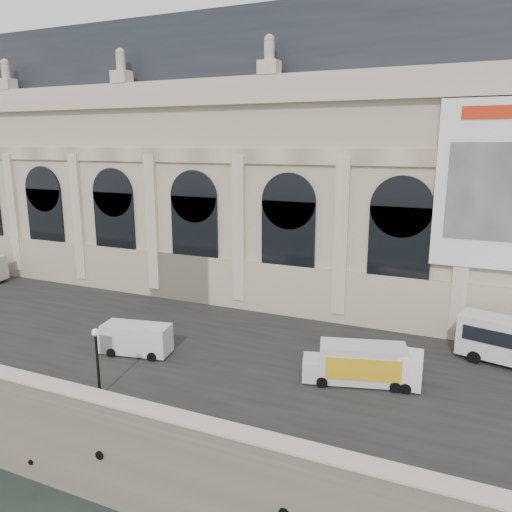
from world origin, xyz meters
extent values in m
plane|color=black|center=(0.00, 0.00, 0.00)|extent=(260.00, 260.00, 0.00)
cube|color=gray|center=(0.00, 35.00, 3.00)|extent=(160.00, 70.00, 6.00)
cube|color=#2D2D2D|center=(0.00, 14.00, 6.03)|extent=(160.00, 24.00, 0.06)
cube|color=gray|center=(0.00, 0.60, 6.55)|extent=(160.00, 1.20, 1.10)
cube|color=beige|center=(0.00, 0.60, 7.15)|extent=(160.00, 1.40, 0.12)
cube|color=beige|center=(-6.00, 31.00, 17.00)|extent=(68.00, 18.00, 22.00)
cube|color=beige|center=(-6.00, 21.85, 8.50)|extent=(68.60, 0.40, 5.00)
cube|color=beige|center=(-6.00, 21.70, 26.80)|extent=(69.00, 0.80, 2.40)
cube|color=beige|center=(-6.00, 21.85, 21.00)|extent=(68.00, 0.30, 1.40)
cube|color=#23272F|center=(-6.00, 31.00, 31.00)|extent=(64.00, 15.00, 6.00)
cube|color=#23272F|center=(-6.00, 31.00, 34.50)|extent=(56.00, 10.00, 1.20)
cube|color=beige|center=(-29.00, 21.75, 14.00)|extent=(1.20, 0.50, 14.00)
cube|color=black|center=(-24.00, 21.82, 12.50)|extent=(5.20, 0.25, 9.00)
cylinder|color=black|center=(-24.00, 21.82, 17.00)|extent=(5.20, 0.25, 5.20)
cube|color=beige|center=(-19.00, 21.75, 14.00)|extent=(1.20, 0.50, 14.00)
cube|color=black|center=(-14.00, 21.82, 12.50)|extent=(5.20, 0.25, 9.00)
cylinder|color=black|center=(-14.00, 21.82, 17.00)|extent=(5.20, 0.25, 5.20)
cube|color=beige|center=(-9.00, 21.75, 14.00)|extent=(1.20, 0.50, 14.00)
cube|color=black|center=(-4.00, 21.82, 12.50)|extent=(5.20, 0.25, 9.00)
cylinder|color=black|center=(-4.00, 21.82, 17.00)|extent=(5.20, 0.25, 5.20)
cube|color=beige|center=(1.00, 21.75, 14.00)|extent=(1.20, 0.50, 14.00)
cube|color=black|center=(6.00, 21.82, 12.50)|extent=(5.20, 0.25, 9.00)
cylinder|color=black|center=(6.00, 21.82, 17.00)|extent=(5.20, 0.25, 5.20)
cube|color=beige|center=(11.00, 21.75, 14.00)|extent=(1.20, 0.50, 14.00)
cube|color=black|center=(16.00, 21.82, 12.50)|extent=(5.20, 0.25, 9.00)
cylinder|color=black|center=(16.00, 21.82, 17.00)|extent=(5.20, 0.25, 5.20)
cube|color=beige|center=(21.00, 21.75, 14.00)|extent=(1.20, 0.50, 14.00)
cube|color=white|center=(23.00, 21.55, 19.00)|extent=(9.00, 0.35, 13.00)
cube|color=red|center=(23.00, 21.35, 24.40)|extent=(6.00, 0.06, 1.00)
cube|color=gray|center=(22.50, 21.35, 18.50)|extent=(6.20, 0.06, 7.50)
cube|color=black|center=(21.38, 19.13, 8.27)|extent=(0.65, 2.22, 1.18)
cylinder|color=black|center=(22.52, 17.56, 6.49)|extent=(1.03, 0.53, 0.99)
cylinder|color=black|center=(23.14, 19.95, 6.49)|extent=(1.03, 0.53, 0.99)
cube|color=silver|center=(-1.63, 8.78, 7.32)|extent=(5.55, 2.99, 2.24)
cube|color=silver|center=(-3.70, 8.39, 6.97)|extent=(1.83, 2.28, 1.56)
cube|color=black|center=(-4.23, 8.28, 7.51)|extent=(0.38, 1.73, 0.78)
cylinder|color=black|center=(-3.09, 7.46, 6.37)|extent=(0.77, 0.38, 0.74)
cylinder|color=black|center=(-3.47, 9.47, 6.37)|extent=(0.77, 0.38, 0.74)
cylinder|color=black|center=(0.21, 8.08, 6.37)|extent=(0.77, 0.38, 0.74)
cylinder|color=black|center=(-0.16, 10.09, 6.37)|extent=(0.77, 0.38, 0.74)
cube|color=white|center=(16.67, 11.55, 7.34)|extent=(5.52, 2.50, 2.29)
cube|color=white|center=(14.53, 11.38, 7.00)|extent=(1.66, 2.20, 1.59)
cube|color=black|center=(13.97, 11.34, 7.54)|extent=(0.20, 1.79, 0.80)
cylinder|color=black|center=(15.04, 10.37, 6.38)|extent=(0.77, 0.31, 0.76)
cylinder|color=black|center=(14.88, 12.46, 6.38)|extent=(0.77, 0.31, 0.76)
cylinder|color=black|center=(18.47, 10.64, 6.38)|extent=(0.77, 0.31, 0.76)
cylinder|color=black|center=(18.31, 12.72, 6.38)|extent=(0.77, 0.31, 0.76)
cube|color=silver|center=(15.49, 11.08, 7.50)|extent=(6.17, 3.70, 2.61)
cube|color=gold|center=(15.80, 9.98, 7.50)|extent=(4.85, 1.41, 1.54)
cube|color=red|center=(15.80, 9.98, 7.50)|extent=(2.80, 0.82, 0.58)
cube|color=silver|center=(12.33, 10.19, 6.92)|extent=(2.06, 2.46, 1.45)
cylinder|color=black|center=(13.19, 9.28, 6.39)|extent=(0.82, 0.47, 0.77)
cylinder|color=black|center=(12.59, 11.42, 6.39)|extent=(0.82, 0.47, 0.77)
cylinder|color=black|center=(17.83, 10.58, 6.39)|extent=(0.82, 0.47, 0.77)
cylinder|color=black|center=(17.24, 12.72, 6.39)|extent=(0.82, 0.47, 0.77)
cylinder|color=black|center=(0.27, 2.26, 6.22)|extent=(0.48, 0.48, 0.44)
cylinder|color=black|center=(0.27, 2.26, 8.18)|extent=(0.17, 0.17, 4.36)
sphere|color=beige|center=(0.27, 2.26, 10.47)|extent=(0.48, 0.48, 0.48)
camera|label=1|loc=(21.61, -20.78, 22.21)|focal=35.00mm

